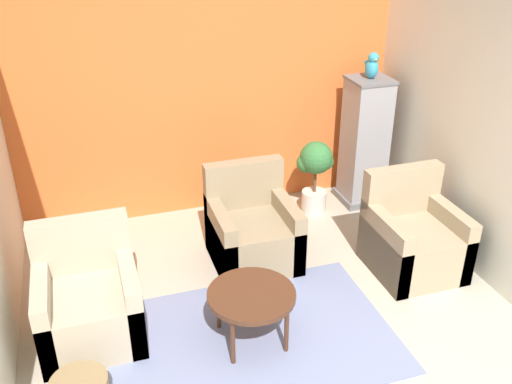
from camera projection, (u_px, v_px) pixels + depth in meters
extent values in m
cube|color=orange|center=(208.00, 88.00, 5.80)|extent=(4.08, 0.06, 2.68)
cube|color=beige|center=(474.00, 119.00, 4.99)|extent=(0.06, 3.14, 2.68)
cube|color=slate|center=(252.00, 339.00, 4.44)|extent=(2.19, 1.48, 0.01)
cylinder|color=#472819|center=(251.00, 295.00, 4.25)|extent=(0.67, 0.67, 0.04)
cylinder|color=#472819|center=(233.00, 342.00, 4.12)|extent=(0.04, 0.04, 0.41)
cylinder|color=#472819|center=(286.00, 330.00, 4.23)|extent=(0.04, 0.04, 0.41)
cylinder|color=#472819|center=(218.00, 307.00, 4.47)|extent=(0.04, 0.04, 0.41)
cylinder|color=#472819|center=(268.00, 297.00, 4.59)|extent=(0.04, 0.04, 0.41)
cube|color=tan|center=(91.00, 315.00, 4.36)|extent=(0.75, 0.76, 0.45)
cube|color=tan|center=(80.00, 244.00, 4.42)|extent=(0.75, 0.14, 0.46)
cube|color=tan|center=(46.00, 315.00, 4.24)|extent=(0.12, 0.76, 0.61)
cube|color=tan|center=(131.00, 298.00, 4.41)|extent=(0.12, 0.76, 0.61)
cube|color=#9E896B|center=(414.00, 249.00, 5.18)|extent=(0.75, 0.76, 0.45)
cube|color=#9E896B|center=(402.00, 190.00, 5.24)|extent=(0.75, 0.14, 0.46)
cube|color=#9E896B|center=(384.00, 247.00, 5.06)|extent=(0.12, 0.76, 0.61)
cube|color=#9E896B|center=(445.00, 236.00, 5.23)|extent=(0.12, 0.76, 0.61)
cube|color=#8E7A5B|center=(254.00, 241.00, 5.29)|extent=(0.75, 0.76, 0.45)
cube|color=#8E7A5B|center=(243.00, 184.00, 5.35)|extent=(0.75, 0.14, 0.46)
cube|color=#8E7A5B|center=(221.00, 240.00, 5.17)|extent=(0.12, 0.76, 0.61)
cube|color=#8E7A5B|center=(285.00, 229.00, 5.34)|extent=(0.12, 0.76, 0.61)
cube|color=slate|center=(359.00, 196.00, 6.50)|extent=(0.47, 0.47, 0.07)
cube|color=#939399|center=(365.00, 140.00, 6.18)|extent=(0.41, 0.41, 1.31)
cube|color=slate|center=(370.00, 80.00, 5.87)|extent=(0.43, 0.43, 0.03)
ellipsoid|color=teal|center=(372.00, 68.00, 5.82)|extent=(0.13, 0.16, 0.21)
sphere|color=teal|center=(374.00, 58.00, 5.75)|extent=(0.11, 0.11, 0.11)
cone|color=gold|center=(376.00, 60.00, 5.71)|extent=(0.05, 0.05, 0.05)
cone|color=teal|center=(368.00, 69.00, 5.89)|extent=(0.06, 0.13, 0.18)
cylinder|color=beige|center=(314.00, 201.00, 6.22)|extent=(0.27, 0.27, 0.24)
cylinder|color=brown|center=(315.00, 180.00, 6.11)|extent=(0.03, 0.03, 0.28)
sphere|color=#337038|center=(316.00, 158.00, 5.98)|extent=(0.35, 0.35, 0.35)
sphere|color=#337038|center=(306.00, 163.00, 6.02)|extent=(0.21, 0.21, 0.21)
sphere|color=#337038|center=(325.00, 161.00, 6.01)|extent=(0.19, 0.19, 0.19)
cylinder|color=olive|center=(78.00, 382.00, 3.73)|extent=(0.38, 0.38, 0.02)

